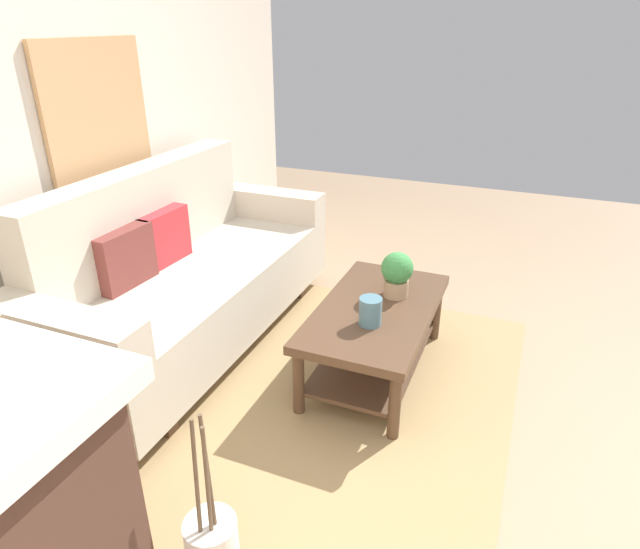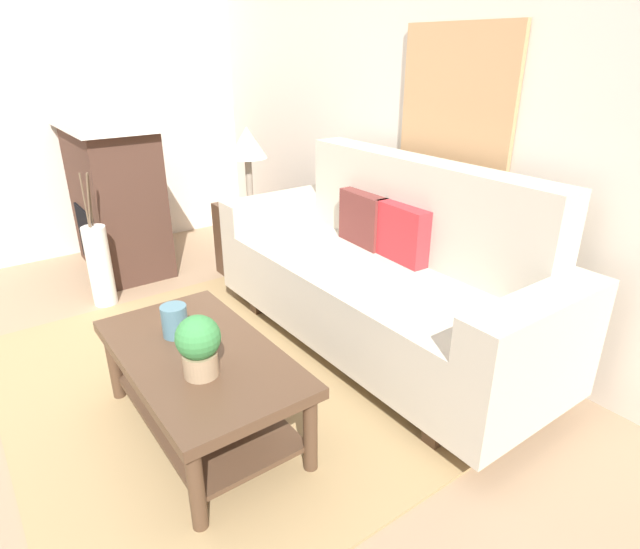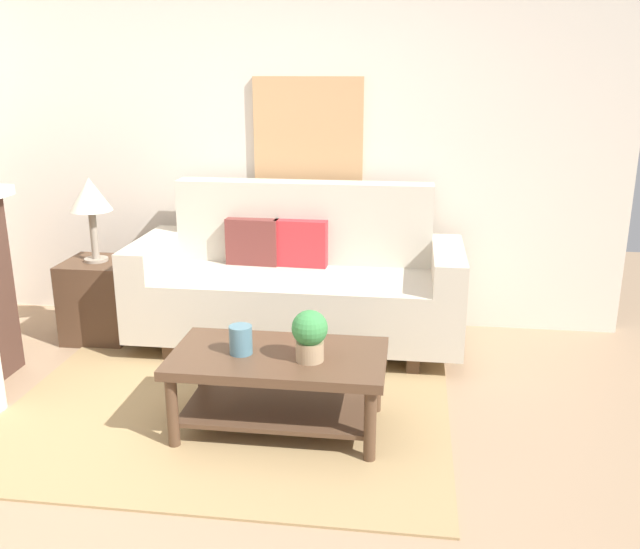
{
  "view_description": "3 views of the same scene",
  "coord_description": "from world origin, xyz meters",
  "px_view_note": "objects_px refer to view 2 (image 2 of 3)",
  "views": [
    {
      "loc": [
        -2.2,
        -0.29,
        1.86
      ],
      "look_at": [
        0.41,
        0.78,
        0.52
      ],
      "focal_mm": 30.45,
      "sensor_mm": 36.0,
      "label": 1
    },
    {
      "loc": [
        2.2,
        -0.31,
        1.65
      ],
      "look_at": [
        0.43,
        0.99,
        0.68
      ],
      "focal_mm": 29.28,
      "sensor_mm": 36.0,
      "label": 2
    },
    {
      "loc": [
        0.97,
        -2.77,
        1.84
      ],
      "look_at": [
        0.45,
        1.03,
        0.67
      ],
      "focal_mm": 38.65,
      "sensor_mm": 36.0,
      "label": 3
    }
  ],
  "objects_px": {
    "table_lamp": "(247,146)",
    "framed_painting": "(456,94)",
    "floor_vase": "(100,266)",
    "tabletop_vase": "(175,321)",
    "potted_plant_tabletop": "(199,344)",
    "couch": "(384,279)",
    "throw_pillow_maroon": "(364,219)",
    "coffee_table": "(201,373)",
    "fireplace": "(116,196)",
    "throw_pillow_crimson": "(403,233)",
    "side_table": "(252,240)"
  },
  "relations": [
    {
      "from": "coffee_table",
      "to": "framed_painting",
      "type": "distance_m",
      "value": 1.98
    },
    {
      "from": "table_lamp",
      "to": "couch",
      "type": "bearing_deg",
      "value": 3.52
    },
    {
      "from": "throw_pillow_maroon",
      "to": "floor_vase",
      "type": "xyz_separation_m",
      "value": [
        -1.21,
        -1.31,
        -0.4
      ]
    },
    {
      "from": "throw_pillow_crimson",
      "to": "framed_painting",
      "type": "xyz_separation_m",
      "value": [
        0.0,
        0.34,
        0.73
      ]
    },
    {
      "from": "throw_pillow_crimson",
      "to": "coffee_table",
      "type": "height_order",
      "value": "throw_pillow_crimson"
    },
    {
      "from": "coffee_table",
      "to": "throw_pillow_maroon",
      "type": "bearing_deg",
      "value": 108.22
    },
    {
      "from": "throw_pillow_crimson",
      "to": "tabletop_vase",
      "type": "bearing_deg",
      "value": -94.09
    },
    {
      "from": "coffee_table",
      "to": "floor_vase",
      "type": "xyz_separation_m",
      "value": [
        -1.64,
        0.0,
        -0.04
      ]
    },
    {
      "from": "table_lamp",
      "to": "framed_painting",
      "type": "xyz_separation_m",
      "value": [
        1.39,
        0.55,
        0.41
      ]
    },
    {
      "from": "fireplace",
      "to": "couch",
      "type": "bearing_deg",
      "value": 21.72
    },
    {
      "from": "tabletop_vase",
      "to": "table_lamp",
      "type": "bearing_deg",
      "value": 139.11
    },
    {
      "from": "floor_vase",
      "to": "coffee_table",
      "type": "bearing_deg",
      "value": -0.04
    },
    {
      "from": "table_lamp",
      "to": "coffee_table",
      "type": "bearing_deg",
      "value": -36.52
    },
    {
      "from": "floor_vase",
      "to": "tabletop_vase",
      "type": "bearing_deg",
      "value": -0.93
    },
    {
      "from": "throw_pillow_maroon",
      "to": "fireplace",
      "type": "xyz_separation_m",
      "value": [
        -1.8,
        -0.98,
        -0.09
      ]
    },
    {
      "from": "throw_pillow_crimson",
      "to": "tabletop_vase",
      "type": "relative_size",
      "value": 2.42
    },
    {
      "from": "side_table",
      "to": "floor_vase",
      "type": "relative_size",
      "value": 1.0
    },
    {
      "from": "coffee_table",
      "to": "fireplace",
      "type": "distance_m",
      "value": 2.27
    },
    {
      "from": "coffee_table",
      "to": "tabletop_vase",
      "type": "bearing_deg",
      "value": -173.26
    },
    {
      "from": "throw_pillow_maroon",
      "to": "table_lamp",
      "type": "height_order",
      "value": "table_lamp"
    },
    {
      "from": "couch",
      "to": "throw_pillow_crimson",
      "type": "relative_size",
      "value": 6.03
    },
    {
      "from": "fireplace",
      "to": "side_table",
      "type": "bearing_deg",
      "value": 45.65
    },
    {
      "from": "coffee_table",
      "to": "framed_painting",
      "type": "xyz_separation_m",
      "value": [
        -0.09,
        1.65,
        1.09
      ]
    },
    {
      "from": "throw_pillow_crimson",
      "to": "tabletop_vase",
      "type": "xyz_separation_m",
      "value": [
        -0.1,
        -1.33,
        -0.18
      ]
    },
    {
      "from": "framed_painting",
      "to": "side_table",
      "type": "bearing_deg",
      "value": -158.27
    },
    {
      "from": "throw_pillow_maroon",
      "to": "tabletop_vase",
      "type": "xyz_separation_m",
      "value": [
        0.24,
        -1.33,
        -0.18
      ]
    },
    {
      "from": "potted_plant_tabletop",
      "to": "table_lamp",
      "type": "height_order",
      "value": "table_lamp"
    },
    {
      "from": "couch",
      "to": "throw_pillow_maroon",
      "type": "distance_m",
      "value": 0.44
    },
    {
      "from": "framed_painting",
      "to": "fireplace",
      "type": "bearing_deg",
      "value": -148.31
    },
    {
      "from": "couch",
      "to": "table_lamp",
      "type": "distance_m",
      "value": 1.5
    },
    {
      "from": "tabletop_vase",
      "to": "potted_plant_tabletop",
      "type": "distance_m",
      "value": 0.37
    },
    {
      "from": "tabletop_vase",
      "to": "coffee_table",
      "type": "bearing_deg",
      "value": 6.74
    },
    {
      "from": "throw_pillow_maroon",
      "to": "coffee_table",
      "type": "distance_m",
      "value": 1.42
    },
    {
      "from": "throw_pillow_crimson",
      "to": "throw_pillow_maroon",
      "type": "bearing_deg",
      "value": 180.0
    },
    {
      "from": "table_lamp",
      "to": "floor_vase",
      "type": "relative_size",
      "value": 1.02
    },
    {
      "from": "throw_pillow_maroon",
      "to": "potted_plant_tabletop",
      "type": "bearing_deg",
      "value": -66.23
    },
    {
      "from": "tabletop_vase",
      "to": "fireplace",
      "type": "distance_m",
      "value": 2.07
    },
    {
      "from": "couch",
      "to": "coffee_table",
      "type": "bearing_deg",
      "value": -85.47
    },
    {
      "from": "potted_plant_tabletop",
      "to": "table_lamp",
      "type": "xyz_separation_m",
      "value": [
        -1.65,
        1.16,
        0.42
      ]
    },
    {
      "from": "throw_pillow_maroon",
      "to": "floor_vase",
      "type": "bearing_deg",
      "value": -132.78
    },
    {
      "from": "framed_painting",
      "to": "tabletop_vase",
      "type": "bearing_deg",
      "value": -93.26
    },
    {
      "from": "throw_pillow_crimson",
      "to": "fireplace",
      "type": "xyz_separation_m",
      "value": [
        -2.13,
        -0.98,
        -0.09
      ]
    },
    {
      "from": "couch",
      "to": "tabletop_vase",
      "type": "height_order",
      "value": "couch"
    },
    {
      "from": "table_lamp",
      "to": "floor_vase",
      "type": "bearing_deg",
      "value": -98.26
    },
    {
      "from": "throw_pillow_crimson",
      "to": "side_table",
      "type": "height_order",
      "value": "throw_pillow_crimson"
    },
    {
      "from": "couch",
      "to": "fireplace",
      "type": "height_order",
      "value": "fireplace"
    },
    {
      "from": "tabletop_vase",
      "to": "framed_painting",
      "type": "relative_size",
      "value": 0.19
    },
    {
      "from": "coffee_table",
      "to": "framed_painting",
      "type": "bearing_deg",
      "value": 93.25
    },
    {
      "from": "fireplace",
      "to": "floor_vase",
      "type": "bearing_deg",
      "value": -29.23
    },
    {
      "from": "floor_vase",
      "to": "table_lamp",
      "type": "bearing_deg",
      "value": 81.74
    }
  ]
}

